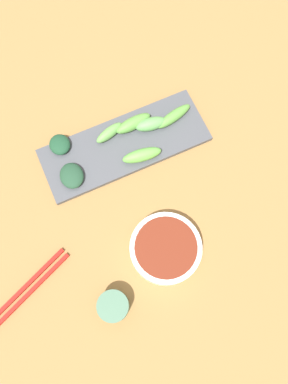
{
  "coord_description": "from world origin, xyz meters",
  "views": [
    {
      "loc": [
        -0.23,
        0.12,
        0.82
      ],
      "look_at": [
        -0.02,
        0.02,
        0.05
      ],
      "focal_mm": 35.95,
      "sensor_mm": 36.0,
      "label": 1
    }
  ],
  "objects_px": {
    "chopsticks": "(24,294)",
    "tea_cup": "(113,306)",
    "sauce_bowl": "(166,249)",
    "serving_plate": "(125,145)"
  },
  "relations": [
    {
      "from": "chopsticks",
      "to": "serving_plate",
      "type": "bearing_deg",
      "value": -78.1
    },
    {
      "from": "sauce_bowl",
      "to": "chopsticks",
      "type": "distance_m",
      "value": 0.3
    },
    {
      "from": "chopsticks",
      "to": "tea_cup",
      "type": "relative_size",
      "value": 3.6
    },
    {
      "from": "chopsticks",
      "to": "tea_cup",
      "type": "distance_m",
      "value": 0.19
    },
    {
      "from": "tea_cup",
      "to": "serving_plate",
      "type": "bearing_deg",
      "value": -26.88
    },
    {
      "from": "chopsticks",
      "to": "tea_cup",
      "type": "xyz_separation_m",
      "value": [
        -0.1,
        -0.16,
        0.02
      ]
    },
    {
      "from": "tea_cup",
      "to": "sauce_bowl",
      "type": "bearing_deg",
      "value": -66.91
    },
    {
      "from": "sauce_bowl",
      "to": "chopsticks",
      "type": "bearing_deg",
      "value": 82.86
    },
    {
      "from": "sauce_bowl",
      "to": "serving_plate",
      "type": "height_order",
      "value": "sauce_bowl"
    },
    {
      "from": "tea_cup",
      "to": "chopsticks",
      "type": "bearing_deg",
      "value": 58.18
    }
  ]
}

